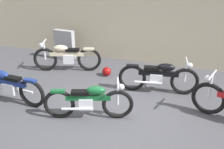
# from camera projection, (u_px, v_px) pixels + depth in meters

# --- Properties ---
(ground_plane) EXTENTS (40.00, 40.00, 0.00)m
(ground_plane) POSITION_uv_depth(u_px,v_px,m) (111.00, 112.00, 6.14)
(ground_plane) COLOR #47474C
(building_wall) EXTENTS (18.00, 0.30, 3.41)m
(building_wall) POSITION_uv_depth(u_px,v_px,m) (146.00, 12.00, 8.55)
(building_wall) COLOR beige
(building_wall) RESTS_ON ground_plane
(stone_marker) EXTENTS (0.75, 0.26, 1.07)m
(stone_marker) POSITION_uv_depth(u_px,v_px,m) (65.00, 45.00, 9.14)
(stone_marker) COLOR #9E9EA3
(stone_marker) RESTS_ON ground_plane
(helmet) EXTENTS (0.28, 0.28, 0.28)m
(helmet) POSITION_uv_depth(u_px,v_px,m) (107.00, 71.00, 8.02)
(helmet) COLOR maroon
(helmet) RESTS_ON ground_plane
(motorcycle_blue) EXTENTS (2.09, 0.58, 0.94)m
(motorcycle_blue) POSITION_uv_depth(u_px,v_px,m) (8.00, 85.00, 6.44)
(motorcycle_blue) COLOR black
(motorcycle_blue) RESTS_ON ground_plane
(motorcycle_black) EXTENTS (2.11, 0.65, 0.95)m
(motorcycle_black) POSITION_uv_depth(u_px,v_px,m) (159.00, 77.00, 6.90)
(motorcycle_black) COLOR black
(motorcycle_black) RESTS_ON ground_plane
(motorcycle_cream) EXTENTS (2.09, 0.89, 0.97)m
(motorcycle_cream) POSITION_uv_depth(u_px,v_px,m) (67.00, 57.00, 8.27)
(motorcycle_cream) COLOR black
(motorcycle_cream) RESTS_ON ground_plane
(motorcycle_green) EXTENTS (1.94, 0.84, 0.90)m
(motorcycle_green) POSITION_uv_depth(u_px,v_px,m) (89.00, 101.00, 5.77)
(motorcycle_green) COLOR black
(motorcycle_green) RESTS_ON ground_plane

